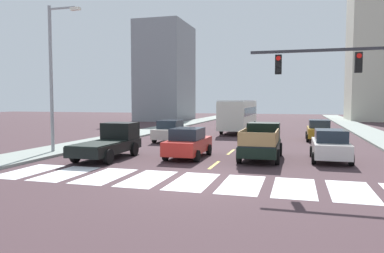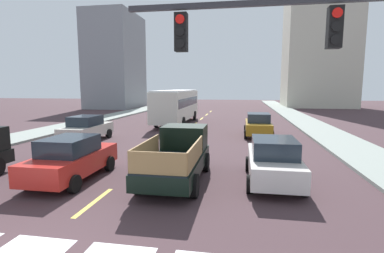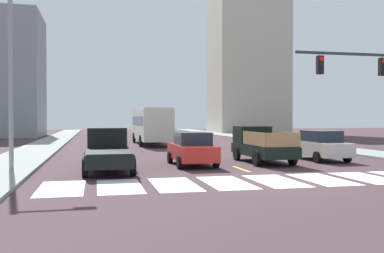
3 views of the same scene
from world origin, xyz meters
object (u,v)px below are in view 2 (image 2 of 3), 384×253
Objects in this scene: pickup_stakebed at (179,155)px; sedan_mid at (87,128)px; sedan_far at (273,160)px; sedan_near_left at (258,125)px; city_bus at (177,104)px; sedan_near_right at (72,158)px.

sedan_mid is at bearing 137.39° from pickup_stakebed.
pickup_stakebed is 1.18× the size of sedan_far.
pickup_stakebed is 1.18× the size of sedan_near_left.
pickup_stakebed is 0.48× the size of city_bus.
city_bus is 2.45× the size of sedan_near_left.
sedan_mid is (-7.85, 6.83, -0.08)m from pickup_stakebed.
sedan_far is at bearing -63.77° from city_bus.
sedan_far and sedan_near_right have the same top height.
city_bus is 18.66m from sedan_far.
sedan_far is at bearing 9.43° from sedan_near_right.
pickup_stakebed reaches higher than sedan_mid.
sedan_near_left and sedan_mid have the same top height.
pickup_stakebed is 1.18× the size of sedan_mid.
sedan_near_right is 14.07m from sedan_near_left.
pickup_stakebed is 3.68m from sedan_far.
sedan_far is 1.00× the size of sedan_near_left.
pickup_stakebed is 11.39m from sedan_near_left.
sedan_far is 1.00× the size of sedan_mid.
sedan_near_right is at bearing -171.91° from sedan_far.
sedan_mid is (-11.53, 6.78, 0.00)m from sedan_far.
sedan_near_left is (7.76, 11.74, 0.00)m from sedan_near_right.
pickup_stakebed is 10.41m from sedan_mid.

